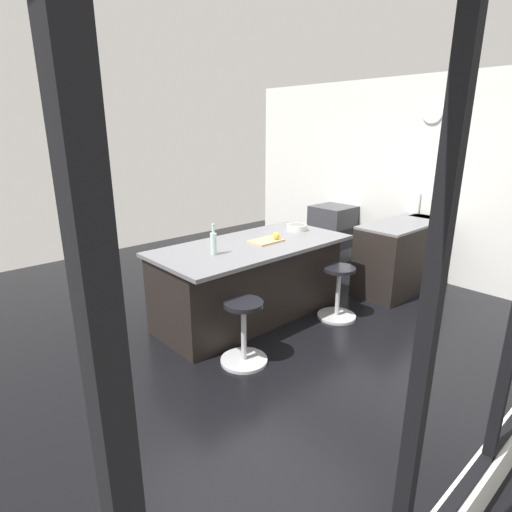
{
  "coord_description": "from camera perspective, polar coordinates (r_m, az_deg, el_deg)",
  "views": [
    {
      "loc": [
        2.82,
        3.22,
        2.09
      ],
      "look_at": [
        -0.07,
        0.03,
        0.75
      ],
      "focal_mm": 28.93,
      "sensor_mm": 36.0,
      "label": 1
    }
  ],
  "objects": [
    {
      "name": "sink_cabinet",
      "position": [
        6.15,
        21.14,
        0.79
      ],
      "size": [
        2.16,
        0.6,
        1.2
      ],
      "color": "black",
      "rests_on": "ground_plane"
    },
    {
      "name": "cutting_board",
      "position": [
        4.58,
        1.41,
        2.1
      ],
      "size": [
        0.36,
        0.24,
        0.02
      ],
      "primitive_type": "cube",
      "color": "tan",
      "rests_on": "kitchen_island"
    },
    {
      "name": "apple_yellow",
      "position": [
        4.61,
        2.81,
        2.81
      ],
      "size": [
        0.08,
        0.08,
        0.08
      ],
      "primitive_type": "sphere",
      "color": "gold",
      "rests_on": "cutting_board"
    },
    {
      "name": "ground_plane",
      "position": [
        4.77,
        -0.94,
        -8.71
      ],
      "size": [
        7.45,
        7.45,
        0.0
      ],
      "primitive_type": "plane",
      "color": "black"
    },
    {
      "name": "fruit_bowl",
      "position": [
        5.12,
        5.66,
        3.99
      ],
      "size": [
        0.25,
        0.25,
        0.07
      ],
      "color": "silver",
      "rests_on": "kitchen_island"
    },
    {
      "name": "interior_partition_left",
      "position": [
        6.58,
        18.42,
        10.33
      ],
      "size": [
        0.15,
        5.4,
        2.78
      ],
      "color": "silver",
      "rests_on": "ground_plane"
    },
    {
      "name": "stool_middle",
      "position": [
        3.84,
        -1.7,
        -10.74
      ],
      "size": [
        0.44,
        0.44,
        0.61
      ],
      "color": "#B7B7BC",
      "rests_on": "ground_plane"
    },
    {
      "name": "kitchen_island",
      "position": [
        4.68,
        -0.8,
        -3.28
      ],
      "size": [
        2.23,
        1.06,
        0.88
      ],
      "color": "black",
      "rests_on": "ground_plane"
    },
    {
      "name": "oven_range",
      "position": [
        6.88,
        10.52,
        3.16
      ],
      "size": [
        0.6,
        0.61,
        0.89
      ],
      "color": "#38383D",
      "rests_on": "ground_plane"
    },
    {
      "name": "stool_by_window",
      "position": [
        4.79,
        11.25,
        -5.2
      ],
      "size": [
        0.44,
        0.44,
        0.61
      ],
      "color": "#B7B7BC",
      "rests_on": "ground_plane"
    },
    {
      "name": "water_bottle",
      "position": [
        4.11,
        -5.89,
        1.84
      ],
      "size": [
        0.06,
        0.06,
        0.31
      ],
      "color": "silver",
      "rests_on": "kitchen_island"
    }
  ]
}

